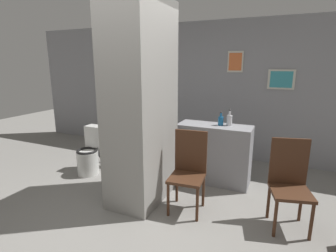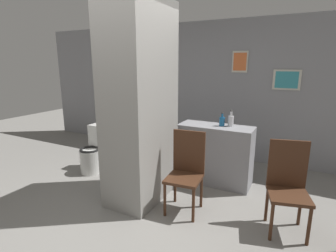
{
  "view_description": "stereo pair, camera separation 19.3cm",
  "coord_description": "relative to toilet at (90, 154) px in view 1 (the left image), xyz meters",
  "views": [
    {
      "loc": [
        1.6,
        -2.41,
        1.82
      ],
      "look_at": [
        0.11,
        0.91,
        0.95
      ],
      "focal_mm": 28.0,
      "sensor_mm": 36.0,
      "label": 1
    },
    {
      "loc": [
        1.78,
        -2.32,
        1.82
      ],
      "look_at": [
        0.11,
        0.91,
        0.95
      ],
      "focal_mm": 28.0,
      "sensor_mm": 36.0,
      "label": 2
    }
  ],
  "objects": [
    {
      "name": "toilet",
      "position": [
        0.0,
        0.0,
        0.0
      ],
      "size": [
        0.35,
        0.51,
        0.79
      ],
      "color": "silver",
      "rests_on": "ground_plane"
    },
    {
      "name": "chair_by_doorway",
      "position": [
        3.05,
        -0.25,
        0.2
      ],
      "size": [
        0.5,
        0.5,
        1.01
      ],
      "rotation": [
        0.0,
        0.0,
        0.25
      ],
      "color": "#422616",
      "rests_on": "ground_plane"
    },
    {
      "name": "wall_back",
      "position": [
        1.32,
        1.76,
        0.97
      ],
      "size": [
        8.0,
        0.09,
        2.6
      ],
      "color": "gray",
      "rests_on": "ground_plane"
    },
    {
      "name": "pillar_center",
      "position": [
        1.22,
        -0.36,
        0.97
      ],
      "size": [
        0.64,
        1.01,
        2.6
      ],
      "color": "gray",
      "rests_on": "ground_plane"
    },
    {
      "name": "bottle_short",
      "position": [
        2.06,
        0.56,
        0.65
      ],
      "size": [
        0.08,
        0.08,
        0.21
      ],
      "color": "#19598C",
      "rests_on": "counter_shelf"
    },
    {
      "name": "bicycle",
      "position": [
        0.56,
        0.45,
        -0.01
      ],
      "size": [
        1.65,
        0.42,
        0.66
      ],
      "color": "black",
      "rests_on": "ground_plane"
    },
    {
      "name": "counter_shelf",
      "position": [
        1.98,
        0.53,
        0.12
      ],
      "size": [
        1.11,
        0.44,
        0.91
      ],
      "color": "gray",
      "rests_on": "ground_plane"
    },
    {
      "name": "bottle_tall",
      "position": [
        2.18,
        0.6,
        0.67
      ],
      "size": [
        0.08,
        0.08,
        0.25
      ],
      "color": "silver",
      "rests_on": "counter_shelf"
    },
    {
      "name": "ground_plane",
      "position": [
        1.32,
        -0.87,
        -0.33
      ],
      "size": [
        14.0,
        14.0,
        0.0
      ],
      "primitive_type": "plane",
      "color": "gray"
    },
    {
      "name": "chair_near_pillar",
      "position": [
        1.89,
        -0.37,
        0.2
      ],
      "size": [
        0.45,
        0.45,
        1.01
      ],
      "rotation": [
        0.0,
        0.0,
        0.1
      ],
      "color": "#422616",
      "rests_on": "ground_plane"
    }
  ]
}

